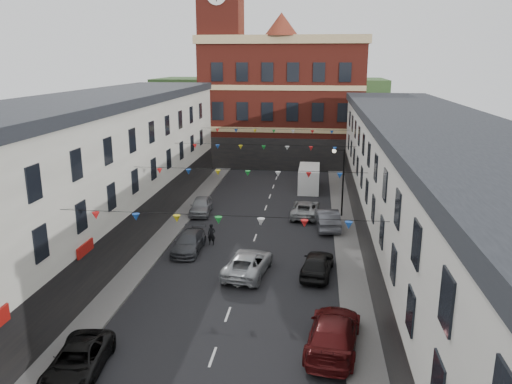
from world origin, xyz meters
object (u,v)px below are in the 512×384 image
at_px(car_right_f, 305,209).
at_px(moving_car, 248,263).
at_px(car_left_e, 201,206).
at_px(white_van, 309,178).
at_px(pedestrian, 212,234).
at_px(car_right_d, 317,264).
at_px(street_lamp, 340,173).
at_px(car_right_c, 333,333).
at_px(car_left_d, 189,242).
at_px(car_right_e, 327,218).
at_px(car_left_c, 78,361).

distance_m(car_right_f, moving_car, 13.00).
relative_size(car_left_e, white_van, 0.78).
bearing_deg(pedestrian, car_right_d, -26.93).
relative_size(street_lamp, car_right_f, 1.21).
bearing_deg(car_right_c, car_right_f, -77.06).
relative_size(car_right_c, car_right_d, 1.26).
bearing_deg(car_right_d, street_lamp, -90.95).
distance_m(street_lamp, white_van, 9.96).
height_order(street_lamp, car_right_d, street_lamp).
bearing_deg(moving_car, car_left_d, -27.90).
xyz_separation_m(car_right_c, car_right_e, (0.00, 17.57, -0.02)).
relative_size(car_left_d, pedestrian, 2.85).
bearing_deg(street_lamp, white_van, 106.67).
bearing_deg(car_right_d, white_van, -80.06).
bearing_deg(moving_car, car_right_f, -97.02).
distance_m(car_right_d, moving_car, 4.38).
distance_m(street_lamp, car_left_d, 14.68).
relative_size(street_lamp, moving_car, 1.16).
xyz_separation_m(car_right_c, car_right_d, (-0.77, 8.27, -0.06)).
xyz_separation_m(car_left_d, car_right_d, (9.08, -3.04, 0.10)).
distance_m(moving_car, white_van, 22.12).
height_order(car_right_d, moving_car, car_right_d).
xyz_separation_m(car_left_d, car_right_f, (8.01, 9.20, 0.02)).
xyz_separation_m(street_lamp, car_left_e, (-12.05, -0.45, -3.17)).
bearing_deg(car_left_d, moving_car, -36.28).
bearing_deg(car_left_e, car_right_c, -65.61).
height_order(street_lamp, car_right_c, street_lamp).
bearing_deg(moving_car, car_right_e, -110.42).
bearing_deg(car_right_e, moving_car, 56.24).
distance_m(car_left_d, car_right_c, 15.00).
bearing_deg(car_right_f, car_left_d, 52.07).
distance_m(car_right_d, white_van, 21.53).
bearing_deg(moving_car, street_lamp, -108.37).
xyz_separation_m(car_left_c, car_left_e, (0.00, 23.52, 0.08)).
distance_m(street_lamp, car_right_f, 4.33).
relative_size(car_right_f, moving_car, 0.96).
xyz_separation_m(street_lamp, car_right_c, (-1.05, -20.59, -3.09)).
bearing_deg(car_right_f, car_left_c, 72.14).
xyz_separation_m(car_left_d, car_right_c, (9.85, -11.31, 0.16)).
bearing_deg(car_left_e, white_van, 41.76).
xyz_separation_m(car_right_e, white_van, (-1.70, 12.21, 0.41)).
bearing_deg(white_van, car_left_e, -133.62).
xyz_separation_m(car_left_c, moving_car, (5.86, 11.31, 0.07)).
bearing_deg(car_left_e, moving_car, -68.62).
relative_size(street_lamp, car_right_e, 1.23).
xyz_separation_m(moving_car, pedestrian, (-3.36, 4.78, 0.08)).
bearing_deg(car_right_e, car_left_d, 26.78).
relative_size(car_right_c, pedestrian, 3.52).
distance_m(street_lamp, car_left_c, 27.02).
xyz_separation_m(street_lamp, white_van, (-2.75, 9.18, -2.70)).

